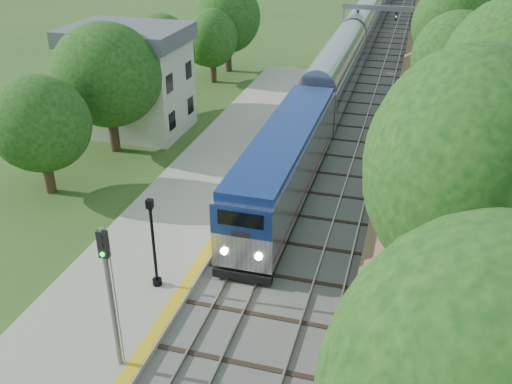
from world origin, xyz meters
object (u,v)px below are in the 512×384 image
(signal_gantry, at_px, (381,19))
(train, at_px, (362,31))
(station_building, at_px, (131,79))
(lamppost_far, at_px, (154,248))
(signal_farside, at_px, (392,176))
(signal_platform, at_px, (109,285))

(signal_gantry, distance_m, train, 7.05)
(station_building, relative_size, lamppost_far, 1.92)
(signal_farside, bearing_deg, lamppost_far, -142.16)
(signal_farside, bearing_deg, train, 98.41)
(station_building, height_order, train, station_building)
(lamppost_far, height_order, signal_platform, signal_platform)
(signal_farside, bearing_deg, signal_platform, -125.74)
(station_building, relative_size, train, 0.09)
(signal_platform, bearing_deg, train, 86.96)
(signal_gantry, bearing_deg, signal_platform, -96.32)
(lamppost_far, xyz_separation_m, signal_platform, (0.74, -5.00, 1.74))
(signal_gantry, height_order, train, signal_gantry)
(lamppost_far, relative_size, signal_farside, 0.76)
(signal_gantry, xyz_separation_m, lamppost_far, (-6.11, -43.48, -2.44))
(station_building, height_order, signal_farside, station_building)
(lamppost_far, bearing_deg, train, 85.80)
(signal_gantry, relative_size, signal_platform, 1.38)
(signal_platform, bearing_deg, signal_farside, 54.26)
(train, xyz_separation_m, signal_farside, (6.20, -41.91, 1.46))
(signal_gantry, height_order, signal_farside, signal_gantry)
(signal_gantry, bearing_deg, train, 112.15)
(station_building, xyz_separation_m, train, (14.00, 31.06, -1.85))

